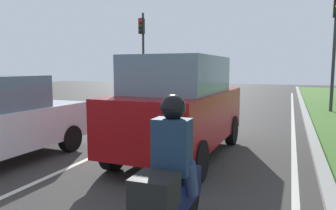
{
  "coord_description": "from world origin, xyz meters",
  "views": [
    {
      "loc": [
        3.45,
        2.14,
        2.02
      ],
      "look_at": [
        0.91,
        8.73,
        1.2
      ],
      "focal_mm": 34.01,
      "sensor_mm": 36.0,
      "label": 1
    }
  ],
  "objects": [
    {
      "name": "ground_plane",
      "position": [
        0.0,
        14.0,
        0.0
      ],
      "size": [
        60.0,
        60.0,
        0.0
      ],
      "primitive_type": "plane",
      "color": "#383533"
    },
    {
      "name": "rider_person",
      "position": [
        2.28,
        5.33,
        1.19
      ],
      "size": [
        0.51,
        0.41,
        1.16
      ],
      "rotation": [
        0.0,
        0.0,
        0.02
      ],
      "color": "#192D47",
      "rests_on": "ground"
    },
    {
      "name": "car_suv_ahead",
      "position": [
        1.13,
        8.97,
        1.17
      ],
      "size": [
        2.06,
        4.54,
        2.28
      ],
      "rotation": [
        0.0,
        0.0,
        -0.02
      ],
      "color": "maroon",
      "rests_on": "ground"
    },
    {
      "name": "lane_line_center",
      "position": [
        -0.7,
        14.0,
        0.0
      ],
      "size": [
        0.12,
        32.0,
        0.01
      ],
      "primitive_type": "cube",
      "color": "silver",
      "rests_on": "ground"
    },
    {
      "name": "traffic_light_near_right",
      "position": [
        5.22,
        18.15,
        3.62
      ],
      "size": [
        0.32,
        0.5,
        5.38
      ],
      "color": "#2D2D2D",
      "rests_on": "ground"
    },
    {
      "name": "traffic_light_overhead_left",
      "position": [
        -4.98,
        19.74,
        3.54
      ],
      "size": [
        0.32,
        0.5,
        5.32
      ],
      "color": "#2D2D2D",
      "rests_on": "ground"
    },
    {
      "name": "lane_line_right_edge",
      "position": [
        3.6,
        14.0,
        0.0
      ],
      "size": [
        0.12,
        32.0,
        0.01
      ],
      "primitive_type": "cube",
      "color": "silver",
      "rests_on": "ground"
    },
    {
      "name": "motorcycle",
      "position": [
        2.29,
        5.28,
        0.57
      ],
      "size": [
        0.41,
        1.9,
        1.01
      ],
      "rotation": [
        0.0,
        0.0,
        0.02
      ],
      "color": "#0C143F",
      "rests_on": "ground"
    },
    {
      "name": "curb_right",
      "position": [
        4.1,
        14.0,
        0.06
      ],
      "size": [
        0.24,
        48.0,
        0.12
      ],
      "primitive_type": "cube",
      "color": "#9E9B93",
      "rests_on": "ground"
    }
  ]
}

